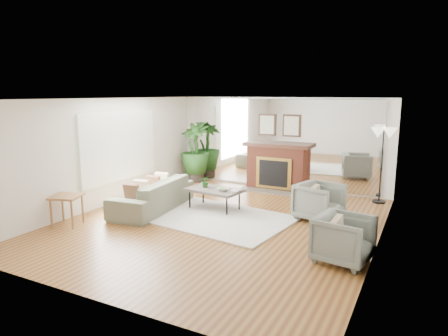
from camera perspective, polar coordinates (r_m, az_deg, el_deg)
The scene contains 18 objects.
ground at distance 8.25m, azimuth -0.46°, elevation -7.79°, with size 7.00×7.00×0.00m, color brown.
wall_left at distance 9.68m, azimuth -16.35°, elevation 2.15°, with size 0.02×7.00×2.50m, color silver.
wall_right at distance 7.09m, azimuth 21.46°, elevation -1.15°, with size 0.02×7.00×2.50m, color silver.
wall_back at distance 11.12m, azimuth 7.93°, elevation 3.52°, with size 6.00×0.02×2.50m, color silver.
mirror_panel at distance 11.10m, azimuth 7.90°, elevation 3.51°, with size 5.40×0.04×2.40m, color silver.
window_panel at distance 9.94m, azimuth -14.67°, elevation 3.02°, with size 0.04×2.40×1.50m, color #B2E09E.
fireplace at distance 10.99m, azimuth 7.45°, elevation 0.34°, with size 1.85×0.83×2.05m.
area_rug at distance 8.48m, azimuth -0.99°, elevation -7.16°, with size 2.96×2.12×0.03m, color white.
coffee_table at distance 9.00m, azimuth -1.40°, elevation -3.25°, with size 1.29×0.85×0.49m.
sofa at distance 9.19m, azimuth -10.11°, elevation -3.79°, with size 2.36×0.92×0.69m, color gray.
armchair_back at distance 8.54m, azimuth 13.45°, elevation -4.72°, with size 0.83×0.86×0.78m, color slate.
armchair_front at distance 6.57m, azimuth 16.72°, elevation -9.69°, with size 0.80×0.83×0.75m, color slate.
side_table at distance 8.53m, azimuth -21.59°, elevation -4.31°, with size 0.69×0.69×0.62m.
potted_ficus at distance 11.87m, azimuth -4.16°, elevation 2.54°, with size 0.87×0.87×1.76m.
floor_lamp at distance 10.13m, azimuth 21.81°, elevation 3.91°, with size 0.59×0.33×1.82m.
tabletop_plant at distance 9.13m, azimuth -2.67°, elevation -1.91°, with size 0.25×0.22×0.28m, color #255820.
fruit_bowl at distance 8.82m, azimuth -0.18°, elevation -3.06°, with size 0.25×0.25×0.06m, color olive.
book at distance 8.84m, azimuth 1.02°, elevation -3.17°, with size 0.20×0.27×0.02m, color olive.
Camera 1 is at (3.64, -6.93, 2.61)m, focal length 32.00 mm.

